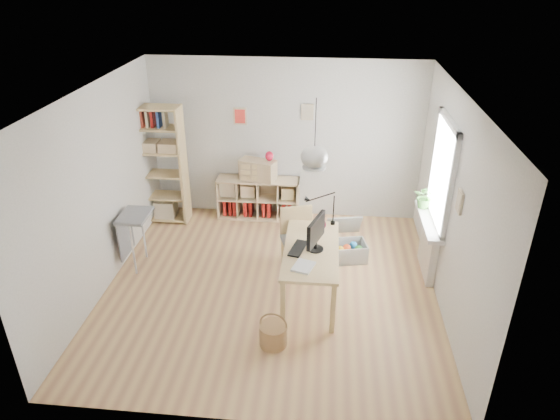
# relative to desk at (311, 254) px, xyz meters

# --- Properties ---
(ground) EXTENTS (4.50, 4.50, 0.00)m
(ground) POSITION_rel_desk_xyz_m (-0.55, 0.15, -0.66)
(ground) COLOR tan
(ground) RESTS_ON ground
(room_shell) EXTENTS (4.50, 4.50, 4.50)m
(room_shell) POSITION_rel_desk_xyz_m (-0.00, 0.00, 1.34)
(room_shell) COLOR white
(room_shell) RESTS_ON ground
(window_unit) EXTENTS (0.07, 1.16, 1.46)m
(window_unit) POSITION_rel_desk_xyz_m (1.68, 0.75, 0.89)
(window_unit) COLOR white
(window_unit) RESTS_ON ground
(radiator) EXTENTS (0.10, 0.80, 0.80)m
(radiator) POSITION_rel_desk_xyz_m (1.64, 0.75, -0.26)
(radiator) COLOR white
(radiator) RESTS_ON ground
(windowsill) EXTENTS (0.22, 1.20, 0.06)m
(windowsill) POSITION_rel_desk_xyz_m (1.59, 0.75, 0.17)
(windowsill) COLOR white
(windowsill) RESTS_ON radiator
(desk) EXTENTS (0.70, 1.50, 0.75)m
(desk) POSITION_rel_desk_xyz_m (0.00, 0.00, 0.00)
(desk) COLOR #D8BA7C
(desk) RESTS_ON ground
(cube_shelf) EXTENTS (1.40, 0.38, 0.72)m
(cube_shelf) POSITION_rel_desk_xyz_m (-1.02, 2.23, -0.36)
(cube_shelf) COLOR beige
(cube_shelf) RESTS_ON ground
(tall_bookshelf) EXTENTS (0.80, 0.38, 2.00)m
(tall_bookshelf) POSITION_rel_desk_xyz_m (-2.59, 1.95, 0.43)
(tall_bookshelf) COLOR #D8BA7C
(tall_bookshelf) RESTS_ON ground
(side_table) EXTENTS (0.40, 0.55, 0.85)m
(side_table) POSITION_rel_desk_xyz_m (-2.59, 0.50, 0.01)
(side_table) COLOR gray
(side_table) RESTS_ON ground
(chair) EXTENTS (0.58, 0.58, 0.94)m
(chair) POSITION_rel_desk_xyz_m (-0.21, 0.64, -0.12)
(chair) COLOR gray
(chair) RESTS_ON ground
(wicker_basket) EXTENTS (0.33, 0.33, 0.46)m
(wicker_basket) POSITION_rel_desk_xyz_m (-0.39, -0.98, -0.51)
(wicker_basket) COLOR #B0844F
(wicker_basket) RESTS_ON ground
(storage_chest) EXTENTS (0.66, 0.71, 0.58)m
(storage_chest) POSITION_rel_desk_xyz_m (0.51, 1.02, -0.47)
(storage_chest) COLOR silver
(storage_chest) RESTS_ON ground
(monitor) EXTENTS (0.21, 0.51, 0.45)m
(monitor) POSITION_rel_desk_xyz_m (0.05, -0.02, 0.35)
(monitor) COLOR black
(monitor) RESTS_ON desk
(keyboard) EXTENTS (0.25, 0.43, 0.02)m
(keyboard) POSITION_rel_desk_xyz_m (-0.17, -0.04, 0.10)
(keyboard) COLOR black
(keyboard) RESTS_ON desk
(task_lamp) EXTENTS (0.44, 0.16, 0.47)m
(task_lamp) POSITION_rel_desk_xyz_m (0.06, 0.61, 0.41)
(task_lamp) COLOR black
(task_lamp) RESTS_ON desk
(yarn_ball) EXTENTS (0.16, 0.16, 0.16)m
(yarn_ball) POSITION_rel_desk_xyz_m (0.10, 0.50, 0.17)
(yarn_ball) COLOR #4F0A19
(yarn_ball) RESTS_ON desk
(paper_tray) EXTENTS (0.30, 0.34, 0.03)m
(paper_tray) POSITION_rel_desk_xyz_m (-0.08, -0.45, 0.11)
(paper_tray) COLOR white
(paper_tray) RESTS_ON desk
(drawer_chest) EXTENTS (0.65, 0.44, 0.34)m
(drawer_chest) POSITION_rel_desk_xyz_m (-1.00, 2.19, 0.23)
(drawer_chest) COLOR beige
(drawer_chest) RESTS_ON cube_shelf
(red_vase) EXTENTS (0.14, 0.14, 0.16)m
(red_vase) POSITION_rel_desk_xyz_m (-0.80, 2.19, 0.49)
(red_vase) COLOR #AA0E27
(red_vase) RESTS_ON drawer_chest
(potted_plant) EXTENTS (0.37, 0.35, 0.34)m
(potted_plant) POSITION_rel_desk_xyz_m (1.57, 1.10, 0.37)
(potted_plant) COLOR #366D28
(potted_plant) RESTS_ON windowsill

